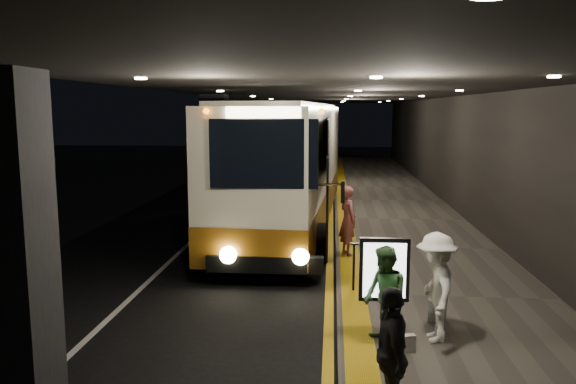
{
  "coord_description": "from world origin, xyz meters",
  "views": [
    {
      "loc": [
        2.38,
        -14.37,
        3.92
      ],
      "look_at": [
        1.19,
        0.6,
        1.7
      ],
      "focal_mm": 35.0,
      "sensor_mm": 36.0,
      "label": 1
    }
  ],
  "objects_px": {
    "coach_main": "(287,172)",
    "stanchion_post": "(354,267)",
    "bag_polka": "(437,311)",
    "bag_plain": "(408,343)",
    "passenger_waiting_grey": "(391,355)",
    "passenger_boarding": "(348,220)",
    "passenger_waiting_white": "(436,287)",
    "info_sign": "(384,272)",
    "coach_second": "(310,142)",
    "passenger_waiting_green": "(385,297)",
    "coach_third": "(313,138)"
  },
  "relations": [
    {
      "from": "passenger_waiting_white",
      "to": "stanchion_post",
      "type": "relative_size",
      "value": 1.78
    },
    {
      "from": "coach_main",
      "to": "bag_polka",
      "type": "xyz_separation_m",
      "value": [
        3.35,
        -8.19,
        -1.57
      ]
    },
    {
      "from": "coach_main",
      "to": "coach_third",
      "type": "bearing_deg",
      "value": 93.54
    },
    {
      "from": "info_sign",
      "to": "coach_third",
      "type": "bearing_deg",
      "value": 93.28
    },
    {
      "from": "bag_plain",
      "to": "coach_main",
      "type": "bearing_deg",
      "value": 105.61
    },
    {
      "from": "bag_plain",
      "to": "passenger_waiting_grey",
      "type": "bearing_deg",
      "value": -103.67
    },
    {
      "from": "info_sign",
      "to": "stanchion_post",
      "type": "relative_size",
      "value": 1.69
    },
    {
      "from": "passenger_boarding",
      "to": "bag_polka",
      "type": "relative_size",
      "value": 4.67
    },
    {
      "from": "bag_plain",
      "to": "info_sign",
      "type": "height_order",
      "value": "info_sign"
    },
    {
      "from": "bag_polka",
      "to": "bag_plain",
      "type": "bearing_deg",
      "value": -117.3
    },
    {
      "from": "passenger_waiting_white",
      "to": "stanchion_post",
      "type": "xyz_separation_m",
      "value": [
        -1.24,
        2.43,
        -0.39
      ]
    },
    {
      "from": "passenger_boarding",
      "to": "passenger_waiting_white",
      "type": "bearing_deg",
      "value": 170.9
    },
    {
      "from": "coach_third",
      "to": "passenger_waiting_grey",
      "type": "xyz_separation_m",
      "value": [
        2.28,
        -38.24,
        -0.67
      ]
    },
    {
      "from": "stanchion_post",
      "to": "info_sign",
      "type": "bearing_deg",
      "value": -81.07
    },
    {
      "from": "coach_second",
      "to": "info_sign",
      "type": "height_order",
      "value": "coach_second"
    },
    {
      "from": "bag_polka",
      "to": "stanchion_post",
      "type": "relative_size",
      "value": 0.39
    },
    {
      "from": "passenger_boarding",
      "to": "info_sign",
      "type": "relative_size",
      "value": 1.06
    },
    {
      "from": "coach_main",
      "to": "passenger_boarding",
      "type": "height_order",
      "value": "coach_main"
    },
    {
      "from": "bag_polka",
      "to": "passenger_boarding",
      "type": "bearing_deg",
      "value": 108.11
    },
    {
      "from": "bag_plain",
      "to": "stanchion_post",
      "type": "distance_m",
      "value": 3.04
    },
    {
      "from": "coach_second",
      "to": "coach_third",
      "type": "distance_m",
      "value": 11.08
    },
    {
      "from": "passenger_waiting_white",
      "to": "bag_plain",
      "type": "relative_size",
      "value": 6.59
    },
    {
      "from": "passenger_waiting_green",
      "to": "coach_main",
      "type": "bearing_deg",
      "value": 171.2
    },
    {
      "from": "coach_third",
      "to": "bag_plain",
      "type": "xyz_separation_m",
      "value": [
        2.77,
        -36.21,
        -1.39
      ]
    },
    {
      "from": "coach_third",
      "to": "bag_polka",
      "type": "relative_size",
      "value": 28.56
    },
    {
      "from": "coach_main",
      "to": "passenger_waiting_white",
      "type": "xyz_separation_m",
      "value": [
        3.15,
        -9.04,
        -0.86
      ]
    },
    {
      "from": "info_sign",
      "to": "passenger_waiting_white",
      "type": "bearing_deg",
      "value": 3.06
    },
    {
      "from": "passenger_boarding",
      "to": "passenger_waiting_green",
      "type": "relative_size",
      "value": 1.12
    },
    {
      "from": "bag_plain",
      "to": "bag_polka",
      "type": "bearing_deg",
      "value": 62.7
    },
    {
      "from": "passenger_waiting_green",
      "to": "info_sign",
      "type": "bearing_deg",
      "value": 156.87
    },
    {
      "from": "passenger_waiting_grey",
      "to": "passenger_boarding",
      "type": "bearing_deg",
      "value": 175.8
    },
    {
      "from": "passenger_waiting_green",
      "to": "bag_polka",
      "type": "xyz_separation_m",
      "value": [
        1.05,
        1.15,
        -0.62
      ]
    },
    {
      "from": "coach_third",
      "to": "passenger_waiting_green",
      "type": "distance_m",
      "value": 36.11
    },
    {
      "from": "passenger_waiting_white",
      "to": "coach_main",
      "type": "bearing_deg",
      "value": -161.39
    },
    {
      "from": "stanchion_post",
      "to": "passenger_boarding",
      "type": "bearing_deg",
      "value": 90.99
    },
    {
      "from": "coach_second",
      "to": "bag_polka",
      "type": "relative_size",
      "value": 33.69
    },
    {
      "from": "passenger_waiting_grey",
      "to": "info_sign",
      "type": "distance_m",
      "value": 2.49
    },
    {
      "from": "passenger_boarding",
      "to": "passenger_waiting_white",
      "type": "distance_m",
      "value": 5.54
    },
    {
      "from": "coach_second",
      "to": "passenger_waiting_white",
      "type": "xyz_separation_m",
      "value": [
        3.02,
        -24.65,
        -0.91
      ]
    },
    {
      "from": "coach_third",
      "to": "passenger_waiting_green",
      "type": "xyz_separation_m",
      "value": [
        2.41,
        -36.02,
        -0.71
      ]
    },
    {
      "from": "coach_second",
      "to": "passenger_waiting_green",
      "type": "bearing_deg",
      "value": -81.51
    },
    {
      "from": "coach_main",
      "to": "bag_plain",
      "type": "bearing_deg",
      "value": -71.08
    },
    {
      "from": "stanchion_post",
      "to": "passenger_waiting_green",
      "type": "bearing_deg",
      "value": -81.91
    },
    {
      "from": "coach_main",
      "to": "stanchion_post",
      "type": "height_order",
      "value": "coach_main"
    },
    {
      "from": "passenger_waiting_white",
      "to": "passenger_waiting_grey",
      "type": "relative_size",
      "value": 1.06
    },
    {
      "from": "coach_third",
      "to": "coach_main",
      "type": "bearing_deg",
      "value": -87.97
    },
    {
      "from": "passenger_boarding",
      "to": "passenger_waiting_green",
      "type": "xyz_separation_m",
      "value": [
        0.44,
        -5.69,
        -0.1
      ]
    },
    {
      "from": "coach_main",
      "to": "coach_second",
      "type": "relative_size",
      "value": 0.98
    },
    {
      "from": "passenger_waiting_green",
      "to": "bag_plain",
      "type": "height_order",
      "value": "passenger_waiting_green"
    },
    {
      "from": "coach_second",
      "to": "coach_third",
      "type": "bearing_deg",
      "value": 94.74
    }
  ]
}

